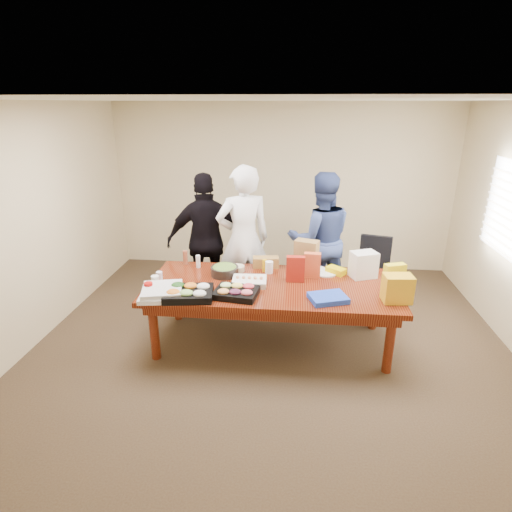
# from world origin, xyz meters

# --- Properties ---
(floor) EXTENTS (5.50, 5.00, 0.02)m
(floor) POSITION_xyz_m (0.00, 0.00, -0.01)
(floor) COLOR #47301E
(floor) RESTS_ON ground
(ceiling) EXTENTS (5.50, 5.00, 0.02)m
(ceiling) POSITION_xyz_m (0.00, 0.00, 2.71)
(ceiling) COLOR white
(ceiling) RESTS_ON wall_back
(wall_back) EXTENTS (5.50, 0.04, 2.70)m
(wall_back) POSITION_xyz_m (0.00, 2.50, 1.35)
(wall_back) COLOR beige
(wall_back) RESTS_ON floor
(wall_front) EXTENTS (5.50, 0.04, 2.70)m
(wall_front) POSITION_xyz_m (0.00, -2.50, 1.35)
(wall_front) COLOR beige
(wall_front) RESTS_ON floor
(wall_left) EXTENTS (0.04, 5.00, 2.70)m
(wall_left) POSITION_xyz_m (-2.75, 0.00, 1.35)
(wall_left) COLOR beige
(wall_left) RESTS_ON floor
(window_blinds) EXTENTS (0.04, 1.36, 1.00)m
(window_blinds) POSITION_xyz_m (2.68, 0.60, 1.50)
(window_blinds) COLOR beige
(window_blinds) RESTS_ON wall_right
(conference_table) EXTENTS (2.80, 1.20, 0.75)m
(conference_table) POSITION_xyz_m (0.00, 0.00, 0.38)
(conference_table) COLOR #4C1C0F
(conference_table) RESTS_ON floor
(office_chair) EXTENTS (0.61, 0.61, 0.98)m
(office_chair) POSITION_xyz_m (1.32, 0.90, 0.49)
(office_chair) COLOR black
(office_chair) RESTS_ON floor
(person_center) EXTENTS (0.84, 0.70, 1.96)m
(person_center) POSITION_xyz_m (-0.43, 0.85, 0.98)
(person_center) COLOR white
(person_center) RESTS_ON floor
(person_right) EXTENTS (1.00, 0.83, 1.84)m
(person_right) POSITION_xyz_m (0.58, 1.15, 0.92)
(person_right) COLOR navy
(person_right) RESTS_ON floor
(person_left) EXTENTS (1.15, 0.70, 1.83)m
(person_left) POSITION_xyz_m (-0.94, 0.97, 0.92)
(person_left) COLOR black
(person_left) RESTS_ON floor
(veggie_tray) EXTENTS (0.55, 0.46, 0.08)m
(veggie_tray) POSITION_xyz_m (-0.85, -0.40, 0.79)
(veggie_tray) COLOR black
(veggie_tray) RESTS_ON conference_table
(fruit_tray) EXTENTS (0.49, 0.41, 0.07)m
(fruit_tray) POSITION_xyz_m (-0.36, -0.32, 0.78)
(fruit_tray) COLOR black
(fruit_tray) RESTS_ON conference_table
(sheet_cake) EXTENTS (0.39, 0.30, 0.07)m
(sheet_cake) POSITION_xyz_m (-0.25, -0.02, 0.78)
(sheet_cake) COLOR white
(sheet_cake) RESTS_ON conference_table
(salad_bowl) EXTENTS (0.40, 0.40, 0.11)m
(salad_bowl) POSITION_xyz_m (-0.57, 0.21, 0.80)
(salad_bowl) COLOR black
(salad_bowl) RESTS_ON conference_table
(chip_bag_blue) EXTENTS (0.44, 0.38, 0.06)m
(chip_bag_blue) POSITION_xyz_m (0.60, -0.34, 0.78)
(chip_bag_blue) COLOR blue
(chip_bag_blue) RESTS_ON conference_table
(chip_bag_red) EXTENTS (0.21, 0.09, 0.30)m
(chip_bag_red) POSITION_xyz_m (0.26, 0.12, 0.90)
(chip_bag_red) COLOR #A82013
(chip_bag_red) RESTS_ON conference_table
(chip_bag_yellow) EXTENTS (0.24, 0.15, 0.33)m
(chip_bag_yellow) POSITION_xyz_m (1.30, -0.10, 0.92)
(chip_bag_yellow) COLOR yellow
(chip_bag_yellow) RESTS_ON conference_table
(chip_bag_orange) EXTENTS (0.20, 0.10, 0.30)m
(chip_bag_orange) POSITION_xyz_m (0.45, 0.25, 0.90)
(chip_bag_orange) COLOR #D9582E
(chip_bag_orange) RESTS_ON conference_table
(mayo_jar) EXTENTS (0.11, 0.11, 0.14)m
(mayo_jar) POSITION_xyz_m (-0.05, 0.34, 0.82)
(mayo_jar) COLOR white
(mayo_jar) RESTS_ON conference_table
(mustard_bottle) EXTENTS (0.06, 0.06, 0.15)m
(mustard_bottle) POSITION_xyz_m (-0.11, 0.38, 0.83)
(mustard_bottle) COLOR gold
(mustard_bottle) RESTS_ON conference_table
(dressing_bottle) EXTENTS (0.07, 0.07, 0.18)m
(dressing_bottle) POSITION_xyz_m (-1.13, 0.51, 0.84)
(dressing_bottle) COLOR brown
(dressing_bottle) RESTS_ON conference_table
(ranch_bottle) EXTENTS (0.05, 0.05, 0.16)m
(ranch_bottle) POSITION_xyz_m (-0.94, 0.42, 0.83)
(ranch_bottle) COLOR white
(ranch_bottle) RESTS_ON conference_table
(banana_bunch) EXTENTS (0.25, 0.24, 0.07)m
(banana_bunch) POSITION_xyz_m (0.74, 0.39, 0.79)
(banana_bunch) COLOR #FEE900
(banana_bunch) RESTS_ON conference_table
(bread_loaf) EXTENTS (0.33, 0.17, 0.13)m
(bread_loaf) POSITION_xyz_m (-0.11, 0.52, 0.81)
(bread_loaf) COLOR olive
(bread_loaf) RESTS_ON conference_table
(kraft_bag) EXTENTS (0.32, 0.24, 0.36)m
(kraft_bag) POSITION_xyz_m (0.39, 0.52, 0.93)
(kraft_bag) COLOR olive
(kraft_bag) RESTS_ON conference_table
(red_cup) EXTENTS (0.11, 0.11, 0.12)m
(red_cup) POSITION_xyz_m (-1.30, -0.36, 0.81)
(red_cup) COLOR #A70C08
(red_cup) RESTS_ON conference_table
(clear_cup_a) EXTENTS (0.10, 0.10, 0.12)m
(clear_cup_a) POSITION_xyz_m (-1.29, -0.16, 0.81)
(clear_cup_a) COLOR white
(clear_cup_a) RESTS_ON conference_table
(clear_cup_b) EXTENTS (0.08, 0.08, 0.10)m
(clear_cup_b) POSITION_xyz_m (-1.30, 0.00, 0.80)
(clear_cup_b) COLOR white
(clear_cup_b) RESTS_ON conference_table
(pizza_box_lower) EXTENTS (0.46, 0.46, 0.05)m
(pizza_box_lower) POSITION_xyz_m (-1.15, -0.42, 0.77)
(pizza_box_lower) COLOR silver
(pizza_box_lower) RESTS_ON conference_table
(pizza_box_upper) EXTENTS (0.49, 0.49, 0.05)m
(pizza_box_upper) POSITION_xyz_m (-1.14, -0.40, 0.82)
(pizza_box_upper) COLOR silver
(pizza_box_upper) RESTS_ON pizza_box_lower
(plate_a) EXTENTS (0.28, 0.28, 0.02)m
(plate_a) POSITION_xyz_m (0.62, 0.38, 0.76)
(plate_a) COLOR white
(plate_a) RESTS_ON conference_table
(plate_b) EXTENTS (0.25, 0.25, 0.01)m
(plate_b) POSITION_xyz_m (0.53, 0.48, 0.76)
(plate_b) COLOR white
(plate_b) RESTS_ON conference_table
(dip_bowl_a) EXTENTS (0.16, 0.16, 0.05)m
(dip_bowl_a) POSITION_xyz_m (0.49, 0.32, 0.78)
(dip_bowl_a) COLOR beige
(dip_bowl_a) RESTS_ON conference_table
(dip_bowl_b) EXTENTS (0.20, 0.20, 0.07)m
(dip_bowl_b) POSITION_xyz_m (-0.44, 0.35, 0.78)
(dip_bowl_b) COLOR beige
(dip_bowl_b) RESTS_ON conference_table
(grocery_bag_white) EXTENTS (0.34, 0.29, 0.31)m
(grocery_bag_white) POSITION_xyz_m (1.05, 0.32, 0.90)
(grocery_bag_white) COLOR white
(grocery_bag_white) RESTS_ON conference_table
(grocery_bag_yellow) EXTENTS (0.30, 0.22, 0.29)m
(grocery_bag_yellow) POSITION_xyz_m (1.30, -0.29, 0.89)
(grocery_bag_yellow) COLOR gold
(grocery_bag_yellow) RESTS_ON conference_table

